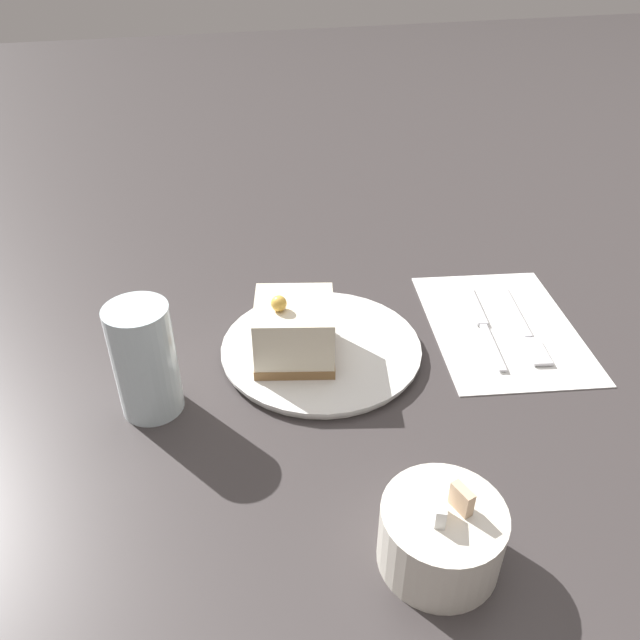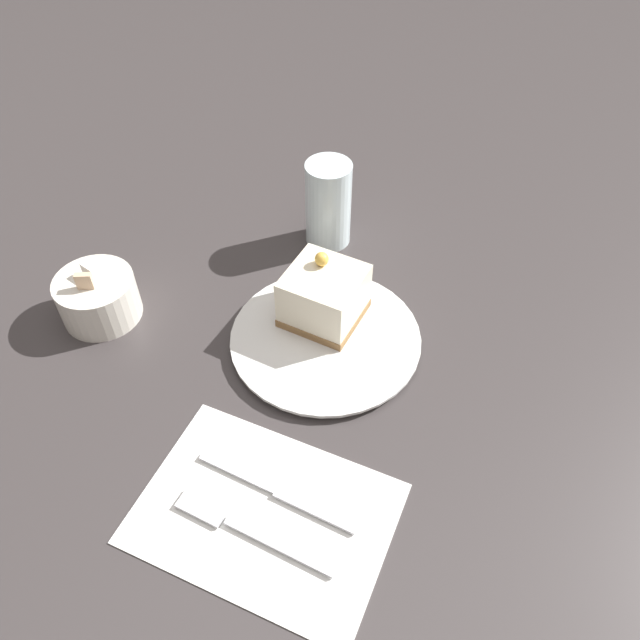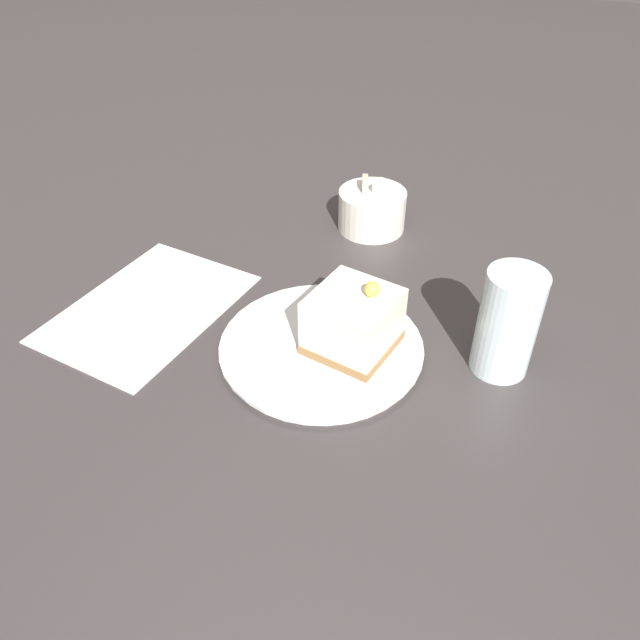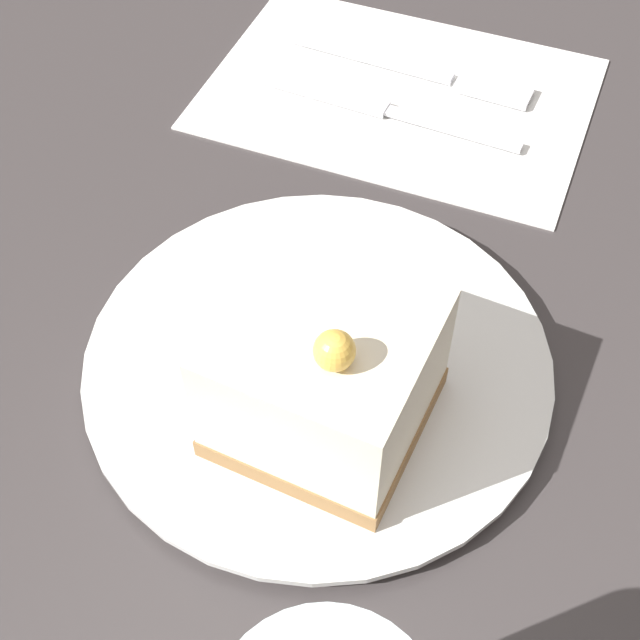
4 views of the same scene
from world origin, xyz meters
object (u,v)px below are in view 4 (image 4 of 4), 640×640
at_px(cake_slice, 325,375).
at_px(fork, 432,73).
at_px(knife, 362,103).
at_px(plate, 318,363).

height_order(cake_slice, fork, cake_slice).
bearing_deg(knife, plate, 16.68).
bearing_deg(plate, knife, -175.44).
relative_size(cake_slice, fork, 0.64).
bearing_deg(knife, cake_slice, 18.52).
bearing_deg(fork, plate, 6.92).
height_order(fork, knife, same).
bearing_deg(cake_slice, knife, -160.55).
bearing_deg(fork, cake_slice, 9.64).
height_order(plate, fork, plate).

